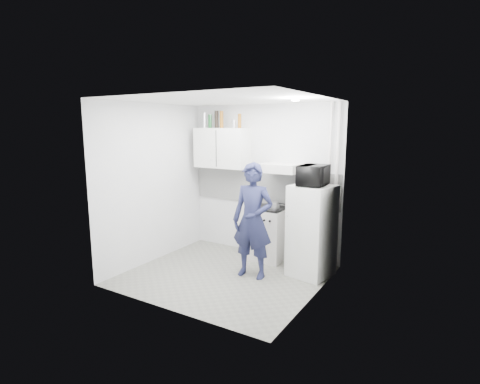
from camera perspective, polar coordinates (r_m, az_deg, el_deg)
The scene contains 23 objects.
floor at distance 5.81m, azimuth -2.37°, elevation -12.59°, with size 2.80×2.80×0.00m, color #626259.
ceiling at distance 5.38m, azimuth -2.58°, elevation 13.91°, with size 2.80×2.80×0.00m, color white.
wall_back at distance 6.51m, azimuth 3.61°, elevation 1.75°, with size 2.80×2.80×0.00m, color silver.
wall_left at distance 6.32m, azimuth -13.12°, elevation 1.25°, with size 2.60×2.60×0.00m, color silver.
wall_right at distance 4.83m, azimuth 11.52°, elevation -1.33°, with size 2.60×2.60×0.00m, color silver.
person at distance 5.53m, azimuth 1.94°, elevation -4.37°, with size 0.63×0.41×1.72m, color #1C1F3F.
stove at distance 6.37m, azimuth 4.45°, elevation -6.40°, with size 0.55×0.55×0.87m, color silver.
fridge at distance 5.72m, azimuth 10.85°, elevation -5.85°, with size 0.57×0.57×1.38m, color silver.
stove_top at distance 6.26m, azimuth 4.51°, elevation -2.42°, with size 0.52×0.52×0.03m, color black.
saucepan at distance 6.16m, azimuth 5.15°, elevation -1.96°, with size 0.19×0.19×0.11m, color silver.
microwave at distance 5.55m, azimuth 11.14°, elevation 2.50°, with size 0.36×0.54×0.30m, color black.
bottle_a at distance 6.89m, azimuth -5.45°, elevation 10.80°, with size 0.06×0.06×0.27m, color silver.
bottle_b at distance 6.82m, azimuth -4.60°, elevation 10.70°, with size 0.06×0.06×0.24m, color #144C1E.
bottle_c at distance 6.74m, azimuth -3.59°, elevation 10.99°, with size 0.07×0.07×0.30m, color black.
bottle_d at distance 6.68m, azimuth -2.83°, elevation 10.98°, with size 0.07×0.07×0.30m, color brown.
canister_b at distance 6.54m, azimuth -0.97°, elevation 10.34°, with size 0.07×0.07×0.14m, color silver.
bottle_e at distance 6.48m, azimuth -0.06°, elevation 10.78°, with size 0.06×0.06×0.24m, color brown.
upper_cabinet at distance 6.69m, azimuth -2.78°, elevation 6.71°, with size 1.00×0.35×0.70m, color silver.
range_hood at distance 6.06m, azimuth 6.33°, elevation 3.66°, with size 0.60×0.50×0.14m, color silver.
backsplash at distance 6.51m, azimuth 3.54°, elevation 0.86°, with size 2.74×0.03×0.60m, color white.
pipe_a at distance 5.96m, azimuth 14.41°, elevation 0.68°, with size 0.05×0.05×2.60m, color silver.
pipe_b at distance 5.99m, azimuth 13.31°, elevation 0.78°, with size 0.04×0.04×2.60m, color silver.
ceiling_spot_fixture at distance 5.08m, azimuth 8.45°, elevation 13.71°, with size 0.10×0.10×0.02m, color white.
Camera 1 is at (2.97, -4.47, 2.23)m, focal length 28.00 mm.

